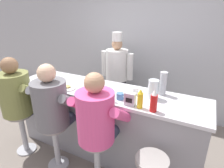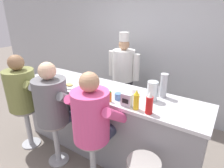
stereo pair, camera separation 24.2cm
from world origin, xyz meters
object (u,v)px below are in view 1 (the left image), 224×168
(hot_sauce_bottle_orange, at_px, (113,97))
(water_pitcher_clear, at_px, (153,89))
(breakfast_plate, at_px, (67,88))
(cereal_bowl, at_px, (96,88))
(coffee_mug_blue, at_px, (120,96))
(coffee_mug_white, at_px, (135,91))
(cup_stack_steel, at_px, (163,83))
(diner_seated_pink, at_px, (97,119))
(ketchup_bottle_red, at_px, (154,101))
(mustard_bottle_yellow, at_px, (140,99))
(diner_seated_grey, at_px, (53,106))
(diner_seated_olive, at_px, (18,96))
(cook_in_whites_near, at_px, (117,72))
(napkin_dispenser_chrome, at_px, (130,99))

(hot_sauce_bottle_orange, distance_m, water_pitcher_clear, 0.51)
(breakfast_plate, bearing_deg, cereal_bowl, 19.80)
(water_pitcher_clear, distance_m, coffee_mug_blue, 0.41)
(coffee_mug_white, distance_m, cup_stack_steel, 0.36)
(diner_seated_pink, bearing_deg, cereal_bowl, 122.32)
(ketchup_bottle_red, xyz_separation_m, coffee_mug_blue, (-0.44, 0.10, -0.08))
(mustard_bottle_yellow, bearing_deg, water_pitcher_clear, 79.00)
(water_pitcher_clear, distance_m, diner_seated_grey, 1.26)
(coffee_mug_blue, distance_m, diner_seated_grey, 0.85)
(coffee_mug_white, relative_size, diner_seated_grey, 0.09)
(hot_sauce_bottle_orange, bearing_deg, ketchup_bottle_red, -0.26)
(diner_seated_olive, bearing_deg, mustard_bottle_yellow, 9.23)
(hot_sauce_bottle_orange, relative_size, diner_seated_pink, 0.09)
(hot_sauce_bottle_orange, height_order, cereal_bowl, hot_sauce_bottle_orange)
(breakfast_plate, relative_size, cup_stack_steel, 0.83)
(ketchup_bottle_red, height_order, diner_seated_olive, diner_seated_olive)
(mustard_bottle_yellow, height_order, diner_seated_olive, diner_seated_olive)
(cook_in_whites_near, bearing_deg, coffee_mug_white, -53.24)
(water_pitcher_clear, xyz_separation_m, napkin_dispenser_chrome, (-0.18, -0.30, -0.04))
(ketchup_bottle_red, xyz_separation_m, napkin_dispenser_chrome, (-0.27, 0.02, -0.04))
(breakfast_plate, distance_m, cereal_bowl, 0.42)
(diner_seated_grey, bearing_deg, cook_in_whites_near, 86.01)
(coffee_mug_blue, bearing_deg, diner_seated_pink, -105.71)
(mustard_bottle_yellow, relative_size, cook_in_whites_near, 0.14)
(mustard_bottle_yellow, height_order, cook_in_whites_near, cook_in_whites_near)
(cereal_bowl, bearing_deg, diner_seated_olive, -154.52)
(coffee_mug_blue, xyz_separation_m, diner_seated_pink, (-0.10, -0.37, -0.15))
(cup_stack_steel, relative_size, diner_seated_olive, 0.20)
(napkin_dispenser_chrome, bearing_deg, mustard_bottle_yellow, -4.01)
(mustard_bottle_yellow, relative_size, cup_stack_steel, 0.75)
(hot_sauce_bottle_orange, height_order, diner_seated_grey, diner_seated_grey)
(ketchup_bottle_red, distance_m, napkin_dispenser_chrome, 0.28)
(coffee_mug_blue, bearing_deg, napkin_dispenser_chrome, -28.20)
(coffee_mug_blue, height_order, cup_stack_steel, cup_stack_steel)
(ketchup_bottle_red, relative_size, napkin_dispenser_chrome, 1.69)
(mustard_bottle_yellow, bearing_deg, breakfast_plate, 176.87)
(cup_stack_steel, bearing_deg, ketchup_bottle_red, -88.04)
(coffee_mug_blue, bearing_deg, cook_in_whites_near, 117.55)
(coffee_mug_blue, distance_m, cook_in_whites_near, 1.39)
(coffee_mug_white, xyz_separation_m, diner_seated_grey, (-0.86, -0.59, -0.15))
(ketchup_bottle_red, bearing_deg, cup_stack_steel, 91.96)
(breakfast_plate, height_order, diner_seated_pink, diner_seated_pink)
(diner_seated_pink, bearing_deg, breakfast_plate, 154.34)
(diner_seated_pink, bearing_deg, cook_in_whites_near, 108.57)
(water_pitcher_clear, relative_size, diner_seated_olive, 0.16)
(cup_stack_steel, bearing_deg, water_pitcher_clear, -115.23)
(ketchup_bottle_red, bearing_deg, cook_in_whites_near, 128.99)
(mustard_bottle_yellow, relative_size, napkin_dispenser_chrome, 1.52)
(water_pitcher_clear, height_order, cereal_bowl, water_pitcher_clear)
(cereal_bowl, bearing_deg, napkin_dispenser_chrome, -18.77)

